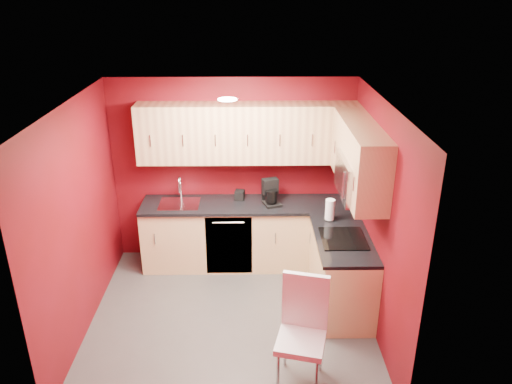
{
  "coord_description": "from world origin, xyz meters",
  "views": [
    {
      "loc": [
        0.23,
        -4.77,
        3.62
      ],
      "look_at": [
        0.3,
        0.55,
        1.34
      ],
      "focal_mm": 35.0,
      "sensor_mm": 36.0,
      "label": 1
    }
  ],
  "objects_px": {
    "microwave": "(358,177)",
    "dining_chair": "(301,336)",
    "sink": "(179,201)",
    "paper_towel": "(330,210)",
    "napkin_holder": "(240,195)",
    "coffee_maker": "(272,193)"
  },
  "relations": [
    {
      "from": "coffee_maker",
      "to": "dining_chair",
      "type": "distance_m",
      "value": 2.23
    },
    {
      "from": "microwave",
      "to": "paper_towel",
      "type": "bearing_deg",
      "value": 111.63
    },
    {
      "from": "microwave",
      "to": "napkin_holder",
      "type": "relative_size",
      "value": 5.88
    },
    {
      "from": "microwave",
      "to": "sink",
      "type": "bearing_deg",
      "value": 154.4
    },
    {
      "from": "coffee_maker",
      "to": "paper_towel",
      "type": "relative_size",
      "value": 1.27
    },
    {
      "from": "microwave",
      "to": "coffee_maker",
      "type": "xyz_separation_m",
      "value": [
        -0.88,
        0.94,
        -0.58
      ]
    },
    {
      "from": "sink",
      "to": "paper_towel",
      "type": "height_order",
      "value": "sink"
    },
    {
      "from": "microwave",
      "to": "dining_chair",
      "type": "height_order",
      "value": "microwave"
    },
    {
      "from": "coffee_maker",
      "to": "sink",
      "type": "bearing_deg",
      "value": 158.82
    },
    {
      "from": "microwave",
      "to": "dining_chair",
      "type": "distance_m",
      "value": 1.79
    },
    {
      "from": "paper_towel",
      "to": "sink",
      "type": "bearing_deg",
      "value": 165.01
    },
    {
      "from": "sink",
      "to": "coffee_maker",
      "type": "distance_m",
      "value": 1.22
    },
    {
      "from": "microwave",
      "to": "sink",
      "type": "xyz_separation_m",
      "value": [
        -2.09,
        1.0,
        -0.72
      ]
    },
    {
      "from": "microwave",
      "to": "dining_chair",
      "type": "bearing_deg",
      "value": -119.67
    },
    {
      "from": "coffee_maker",
      "to": "dining_chair",
      "type": "relative_size",
      "value": 0.31
    },
    {
      "from": "sink",
      "to": "paper_towel",
      "type": "xyz_separation_m",
      "value": [
        1.9,
        -0.51,
        0.1
      ]
    },
    {
      "from": "microwave",
      "to": "paper_towel",
      "type": "xyz_separation_m",
      "value": [
        -0.2,
        0.5,
        -0.62
      ]
    },
    {
      "from": "napkin_holder",
      "to": "microwave",
      "type": "bearing_deg",
      "value": -40.54
    },
    {
      "from": "microwave",
      "to": "sink",
      "type": "distance_m",
      "value": 2.43
    },
    {
      "from": "paper_towel",
      "to": "dining_chair",
      "type": "xyz_separation_m",
      "value": [
        -0.5,
        -1.71,
        -0.49
      ]
    },
    {
      "from": "sink",
      "to": "paper_towel",
      "type": "distance_m",
      "value": 1.97
    },
    {
      "from": "sink",
      "to": "dining_chair",
      "type": "bearing_deg",
      "value": -57.78
    }
  ]
}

